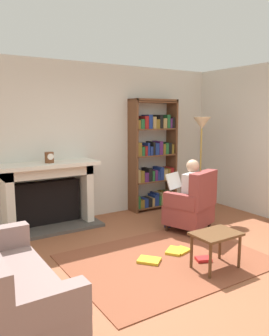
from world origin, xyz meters
TOP-DOWN VIEW (x-y plane):
  - ground at (0.00, 0.00)m, footprint 14.00×14.00m
  - back_wall at (0.00, 2.55)m, footprint 5.60×0.10m
  - side_wall_right at (2.65, 1.25)m, footprint 0.10×5.20m
  - area_rug at (0.00, 0.30)m, footprint 2.40×1.80m
  - fireplace at (-0.84, 2.30)m, footprint 1.58×0.64m
  - mantel_clock at (-0.84, 2.20)m, footprint 0.14×0.14m
  - bookshelf at (1.24, 2.33)m, footprint 0.95×0.32m
  - armchair_reading at (1.00, 0.93)m, footprint 0.81×0.80m
  - seated_reader at (0.96, 1.04)m, footprint 0.49×0.59m
  - sofa_floral at (-1.97, -0.01)m, footprint 0.75×1.71m
  - side_table at (0.35, -0.20)m, footprint 0.56×0.39m
  - scattered_books at (0.13, 0.32)m, footprint 0.87×0.65m
  - floor_lamp at (1.85, 1.68)m, footprint 0.32×0.32m

SIDE VIEW (x-z plane):
  - ground at x=0.00m, z-range 0.00..0.00m
  - area_rug at x=0.00m, z-range 0.00..0.01m
  - scattered_books at x=0.13m, z-range 0.01..0.05m
  - sofa_floral at x=-1.97m, z-range -0.10..0.75m
  - side_table at x=0.35m, z-range 0.15..0.60m
  - armchair_reading at x=1.00m, z-range -0.06..0.91m
  - fireplace at x=-0.84m, z-range 0.03..1.11m
  - seated_reader at x=0.96m, z-range 0.05..1.19m
  - bookshelf at x=1.24m, z-range -0.03..2.08m
  - mantel_clock at x=-0.84m, z-range 1.08..1.24m
  - back_wall at x=0.00m, z-range 0.00..2.70m
  - side_wall_right at x=2.65m, z-range 0.00..2.70m
  - floor_lamp at x=1.85m, z-range 0.62..2.40m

